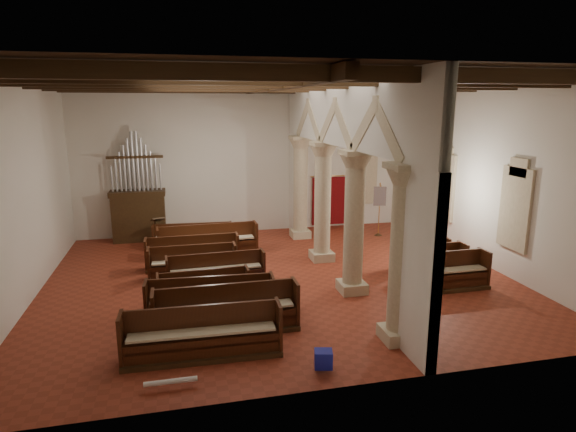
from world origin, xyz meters
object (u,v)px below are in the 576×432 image
(pipe_organ, at_px, (138,206))
(nave_pew_0, at_px, (203,341))
(processional_banner, at_px, (379,217))
(aisle_pew_0, at_px, (454,276))
(lectern, at_px, (158,234))

(pipe_organ, height_order, nave_pew_0, pipe_organ)
(processional_banner, height_order, nave_pew_0, processional_banner)
(nave_pew_0, bearing_deg, processional_banner, 49.09)
(aisle_pew_0, bearing_deg, nave_pew_0, -163.04)
(nave_pew_0, xyz_separation_m, aisle_pew_0, (7.37, 2.34, 0.01))
(pipe_organ, relative_size, lectern, 3.70)
(lectern, bearing_deg, pipe_organ, 107.39)
(pipe_organ, xyz_separation_m, aisle_pew_0, (9.29, -7.41, -1.00))
(nave_pew_0, bearing_deg, pipe_organ, 102.72)
(aisle_pew_0, bearing_deg, pipe_organ, 140.74)
(processional_banner, bearing_deg, pipe_organ, -172.00)
(lectern, height_order, nave_pew_0, lectern)
(lectern, xyz_separation_m, nave_pew_0, (1.17, -8.64, -0.13))
(processional_banner, bearing_deg, lectern, -165.53)
(pipe_organ, height_order, processional_banner, pipe_organ)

